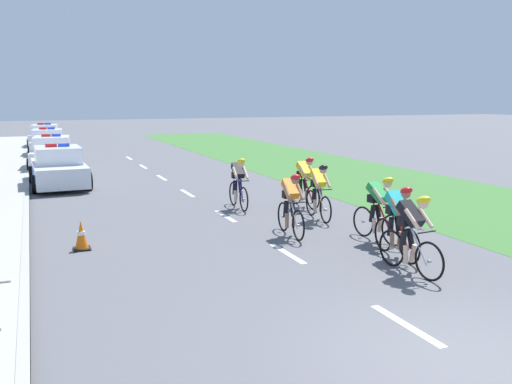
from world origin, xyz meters
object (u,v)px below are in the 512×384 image
Objects in this scene: cyclist_sixth at (305,181)px; police_car_furthest at (45,137)px; cyclist_fifth at (319,191)px; police_car_second at (52,153)px; traffic_cone_near at (81,236)px; cyclist_third at (379,208)px; police_car_nearest at (59,168)px; cyclist_seventh at (239,182)px; cyclist_lead at (412,233)px; cyclist_second at (398,220)px; police_car_third at (48,143)px; cyclist_fourth at (291,204)px.

police_car_furthest reaches higher than cyclist_sixth.
cyclist_fifth is 0.38× the size of police_car_second.
cyclist_third is at bearing -16.19° from traffic_cone_near.
cyclist_fifth is at bearing -76.90° from police_car_furthest.
police_car_second is (-0.00, 5.82, 0.00)m from police_car_nearest.
cyclist_seventh is at bearing 123.65° from cyclist_fifth.
cyclist_lead is 1.00× the size of cyclist_sixth.
cyclist_second is (0.39, 0.95, 0.00)m from cyclist_lead.
cyclist_lead is 26.08m from police_car_third.
cyclist_second is at bearing -108.06° from cyclist_third.
police_car_nearest is at bearing 125.59° from cyclist_fifth.
cyclist_sixth is 0.38× the size of police_car_furthest.
cyclist_second is 0.38× the size of police_car_furthest.
cyclist_seventh is 0.38× the size of police_car_third.
cyclist_third is 2.54m from cyclist_fifth.
cyclist_third is 1.00× the size of cyclist_fifth.
cyclist_fifth is (0.24, 3.77, 0.00)m from cyclist_second.
cyclist_second is at bearing -76.34° from police_car_third.
cyclist_seventh is at bearing 90.08° from cyclist_fourth.
cyclist_sixth is (0.45, 1.70, 0.00)m from cyclist_fifth.
cyclist_second is 1.30m from cyclist_third.
police_car_second is 6.27m from police_car_third.
cyclist_lead and cyclist_fifth have the same top height.
police_car_nearest reaches higher than traffic_cone_near.
cyclist_fifth reaches higher than traffic_cone_near.
cyclist_third is at bearing -74.71° from police_car_third.
cyclist_second is 0.38× the size of police_car_third.
police_car_furthest is (-0.00, 17.99, 0.00)m from police_car_nearest.
police_car_third is at bearing 102.10° from cyclist_fourth.
cyclist_lead is 0.38× the size of police_car_third.
cyclist_fourth is 1.98m from cyclist_fifth.
traffic_cone_near is (-5.56, 4.04, -0.48)m from cyclist_lead.
cyclist_second is 13.79m from police_car_nearest.
cyclist_sixth is 0.39× the size of police_car_nearest.
police_car_second reaches higher than cyclist_fifth.
traffic_cone_near is at bearing -89.99° from police_car_furthest.
police_car_furthest is (-5.96, 30.42, -0.11)m from cyclist_second.
cyclist_sixth is 7.09m from traffic_cone_near.
cyclist_sixth is 25.82m from police_car_furthest.
cyclist_third and cyclist_fifth have the same top height.
traffic_cone_near is at bearing -148.44° from cyclist_seventh.
police_car_second reaches higher than cyclist_third.
police_car_third is at bearing 103.66° from cyclist_second.
police_car_nearest is at bearing 115.35° from cyclist_fourth.
traffic_cone_near is at bearing 163.81° from cyclist_third.
cyclist_fifth is 1.76m from cyclist_sixth.
cyclist_second reaches higher than traffic_cone_near.
cyclist_second and cyclist_fifth have the same top height.
cyclist_second is 6.73m from traffic_cone_near.
cyclist_third is 1.00× the size of cyclist_sixth.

